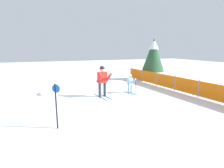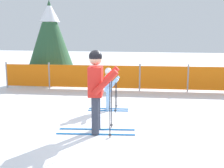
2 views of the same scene
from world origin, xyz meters
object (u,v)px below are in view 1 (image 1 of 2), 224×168
(skier_adult, at_px, (102,79))
(safety_fence, at_px, (175,83))
(skier_child, at_px, (130,82))
(trail_marker, at_px, (56,102))
(conifer_far, at_px, (153,54))

(skier_adult, height_order, safety_fence, skier_adult)
(skier_adult, xyz_separation_m, safety_fence, (0.30, 4.84, -0.54))
(skier_child, relative_size, trail_marker, 0.76)
(skier_adult, distance_m, skier_child, 1.89)
(skier_child, xyz_separation_m, safety_fence, (0.49, 2.99, -0.18))
(skier_adult, relative_size, conifer_far, 0.50)
(skier_adult, distance_m, conifer_far, 7.04)
(trail_marker, bearing_deg, conifer_far, 129.58)
(skier_child, height_order, trail_marker, trail_marker)
(skier_child, distance_m, conifer_far, 5.57)
(skier_adult, distance_m, safety_fence, 4.88)
(trail_marker, bearing_deg, safety_fence, 111.66)
(skier_child, height_order, safety_fence, skier_child)
(skier_child, bearing_deg, safety_fence, 72.61)
(safety_fence, height_order, conifer_far, conifer_far)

